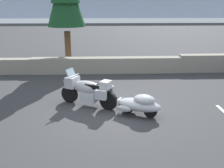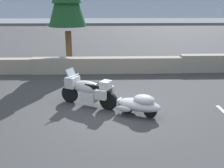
% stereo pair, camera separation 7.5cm
% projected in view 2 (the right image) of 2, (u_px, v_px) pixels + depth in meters
% --- Properties ---
extents(ground_plane, '(80.00, 80.00, 0.00)m').
position_uv_depth(ground_plane, '(109.00, 110.00, 9.21)').
color(ground_plane, '#38383A').
extents(stone_guard_wall, '(24.00, 0.61, 0.95)m').
position_uv_depth(stone_guard_wall, '(114.00, 65.00, 14.02)').
color(stone_guard_wall, gray).
rests_on(stone_guard_wall, ground).
extents(touring_motorcycle, '(2.11, 1.37, 1.33)m').
position_uv_depth(touring_motorcycle, '(88.00, 90.00, 9.44)').
color(touring_motorcycle, black).
rests_on(touring_motorcycle, ground).
extents(car_shaped_trailer, '(2.12, 1.35, 0.76)m').
position_uv_depth(car_shaped_trailer, '(139.00, 104.00, 8.68)').
color(car_shaped_trailer, black).
rests_on(car_shaped_trailer, ground).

